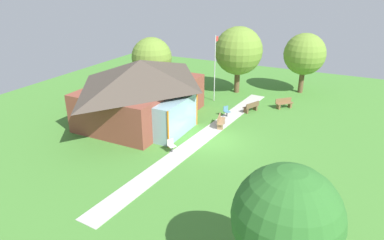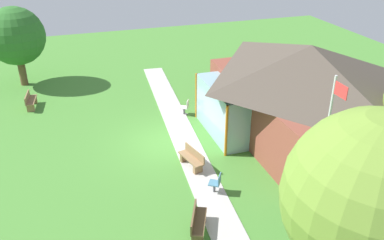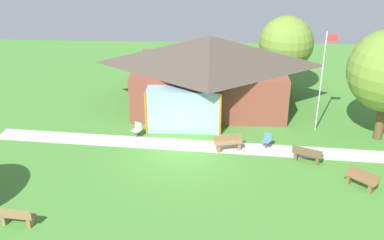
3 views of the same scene
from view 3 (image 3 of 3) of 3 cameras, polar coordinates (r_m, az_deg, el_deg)
The scene contains 11 objects.
ground_plane at distance 24.49m, azimuth -1.05°, elevation -4.15°, with size 44.00×44.00×0.00m, color #478433.
pavilion at distance 29.43m, azimuth 2.03°, elevation 6.07°, with size 10.31×8.07×4.63m.
footpath at distance 25.31m, azimuth -0.91°, elevation -3.09°, with size 21.23×1.30×0.03m, color #BCB7B2.
flagpole at distance 26.81m, azimuth 15.69°, elevation 5.01°, with size 0.64×0.08×5.80m.
bench_front_left at distance 20.49m, azimuth -20.75°, elevation -11.06°, with size 1.54×0.61×0.84m.
bench_lawn_far_right at distance 22.93m, azimuth 20.11°, elevation -6.87°, with size 1.37×1.38×0.84m.
bench_rear_near_path at distance 24.74m, azimuth 4.48°, elevation -2.85°, with size 1.56×0.79×0.84m.
bench_mid_right at distance 24.25m, azimuth 13.98°, elevation -4.19°, with size 1.55×1.02×0.84m.
patio_chair_west at distance 26.20m, azimuth -6.78°, elevation -1.27°, with size 0.60×0.60×0.86m.
patio_chair_lawn_spare at distance 25.18m, azimuth 9.17°, elevation -2.56°, with size 0.61×0.61×0.86m.
tree_behind_pavilion_right at distance 31.75m, azimuth 11.50°, elevation 9.18°, with size 3.61×3.61×5.39m.
Camera 3 is at (1.47, -21.37, 11.87)m, focal length 43.42 mm.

